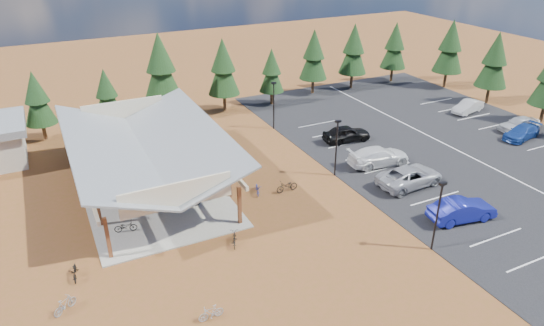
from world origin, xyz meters
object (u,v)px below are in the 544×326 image
object	(u,v)px
bike_4	(204,197)
bike_12	(234,239)
bike_0	(126,226)
bike_15	(211,179)
car_8	(519,124)
bike_8	(75,271)
bike_13	(211,313)
bike_6	(169,173)
bike_9	(65,305)
bike_7	(158,144)
bike_pavilion	(145,145)
trash_bin_1	(237,175)
bike_16	(287,186)
bike_5	(174,181)
car_7	(522,132)
car_1	(462,210)
bike_3	(99,162)
lamp_post_1	(337,144)
car_4	(346,134)
car_2	(410,176)
bike_1	(133,195)
trash_bin_0	(229,191)
lamp_post_2	(274,102)
bike_2	(117,171)
car_9	(468,107)
lamp_post_0	(438,212)
car_3	(379,156)

from	to	relation	value
bike_4	bike_12	bearing A→B (deg)	165.54
bike_0	bike_15	distance (m)	8.95
car_8	bike_8	bearing A→B (deg)	-79.05
bike_13	bike_0	bearing A→B (deg)	-168.67
bike_6	bike_8	world-z (taller)	bike_6
bike_9	bike_7	bearing A→B (deg)	-64.26
bike_pavilion	bike_12	distance (m)	11.58
trash_bin_1	bike_16	world-z (taller)	bike_16
bike_pavilion	bike_5	xyz separation A→B (m)	(1.78, -1.05, -3.20)
bike_8	car_7	bearing A→B (deg)	10.06
trash_bin_1	bike_pavilion	bearing A→B (deg)	164.10
bike_8	car_1	bearing A→B (deg)	-5.94
bike_6	car_8	bearing A→B (deg)	-90.85
bike_13	trash_bin_1	bearing A→B (deg)	150.15
bike_13	car_7	bearing A→B (deg)	102.77
bike_3	lamp_post_1	bearing A→B (deg)	-125.01
bike_6	car_4	size ratio (longest dim) A/B	0.38
bike_6	car_2	world-z (taller)	car_2
trash_bin_1	car_7	bearing A→B (deg)	-8.95
bike_1	bike_9	distance (m)	12.05
trash_bin_0	trash_bin_1	size ratio (longest dim) A/B	1.00
bike_5	bike_6	world-z (taller)	bike_5
lamp_post_2	trash_bin_0	world-z (taller)	lamp_post_2
bike_1	car_1	size ratio (longest dim) A/B	0.35
bike_2	bike_8	xyz separation A→B (m)	(-4.79, -12.51, -0.09)
bike_16	bike_0	bearing A→B (deg)	-91.08
bike_pavilion	car_1	size ratio (longest dim) A/B	3.82
bike_0	bike_16	distance (m)	13.02
bike_6	car_9	bearing A→B (deg)	-80.64
bike_0	car_7	bearing A→B (deg)	-78.56
bike_9	lamp_post_0	bearing A→B (deg)	-137.93
bike_3	bike_7	world-z (taller)	bike_7
bike_5	car_8	xyz separation A→B (m)	(36.16, -4.02, 0.19)
lamp_post_1	trash_bin_1	bearing A→B (deg)	159.38
bike_6	car_4	world-z (taller)	car_4
car_3	bike_13	bearing A→B (deg)	126.25
bike_pavilion	bike_9	size ratio (longest dim) A/B	12.38
lamp_post_2	bike_9	bearing A→B (deg)	-139.67
trash_bin_1	bike_2	xyz separation A→B (m)	(-9.17, 5.07, 0.09)
bike_6	car_3	world-z (taller)	car_3
bike_5	car_2	distance (m)	19.62
bike_13	lamp_post_1	bearing A→B (deg)	124.35
trash_bin_0	bike_16	size ratio (longest dim) A/B	0.47
car_3	car_1	bearing A→B (deg)	-174.60
bike_3	bike_16	size ratio (longest dim) A/B	0.95
bike_pavilion	bike_5	bearing A→B (deg)	-30.43
lamp_post_0	bike_16	xyz separation A→B (m)	(-5.10, 11.27, -2.48)
bike_2	trash_bin_1	bearing A→B (deg)	-112.55
bike_pavilion	car_8	xyz separation A→B (m)	(37.95, -5.07, -3.01)
bike_7	car_7	world-z (taller)	car_7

